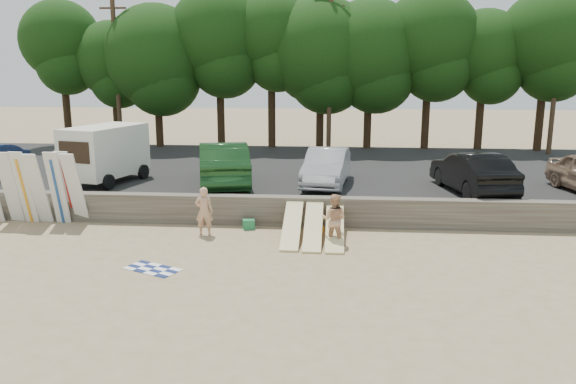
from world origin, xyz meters
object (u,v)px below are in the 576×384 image
box_trailer (105,151)px  car_2 (326,167)px  cooler (249,224)px  car_1 (223,164)px  beachgoer_b (334,220)px  car_3 (472,172)px  beachgoer_a (204,211)px

box_trailer → car_2: size_ratio=0.90×
box_trailer → cooler: box_trailer is taller
car_1 → cooler: 4.24m
beachgoer_b → cooler: bearing=-14.9°
car_1 → box_trailer: bearing=-15.6°
car_3 → beachgoer_a: bearing=12.3°
box_trailer → beachgoer_a: bearing=-27.8°
car_2 → cooler: 4.95m
cooler → beachgoer_b: bearing=-43.9°
box_trailer → cooler: size_ratio=10.37×
beachgoer_a → cooler: (1.30, 0.82, -0.63)m
box_trailer → cooler: (6.40, -3.87, -1.83)m
car_3 → car_1: bearing=-14.2°
car_1 → car_2: size_ratio=1.20×
car_3 → box_trailer: bearing=-13.8°
car_1 → cooler: (1.55, -3.69, -1.40)m
car_1 → car_2: bearing=172.0°
beachgoer_a → cooler: beachgoer_a is taller
car_1 → car_2: 4.08m
beachgoer_a → box_trailer: bearing=-45.8°
car_1 → beachgoer_a: size_ratio=3.32×
car_1 → car_2: car_1 is taller
box_trailer → beachgoer_b: (9.24, -5.34, -1.20)m
car_3 → beachgoer_b: 6.90m
car_1 → cooler: car_1 is taller
car_2 → car_3: size_ratio=0.94×
beachgoer_b → cooler: 3.26m
box_trailer → beachgoer_b: size_ratio=2.50×
beachgoer_b → box_trailer: bearing=-17.6°
box_trailer → car_1: size_ratio=0.75×
car_3 → cooler: car_3 is taller
car_2 → cooler: size_ratio=11.52×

